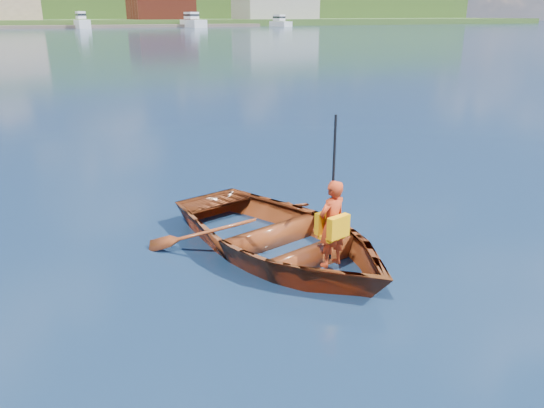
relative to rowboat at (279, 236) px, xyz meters
The scene contains 4 objects.
ground 1.12m from the rowboat, 114.51° to the left, with size 600.00×600.00×0.00m.
rowboat is the anchor object (origin of this frame).
child_paddler 1.01m from the rowboat, 67.52° to the right, with size 0.49×0.40×2.02m.
marina_yachts 144.36m from the rowboat, 88.69° to the left, with size 139.84×13.49×4.43m.
Camera 1 is at (-2.86, -7.31, 3.33)m, focal length 35.00 mm.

